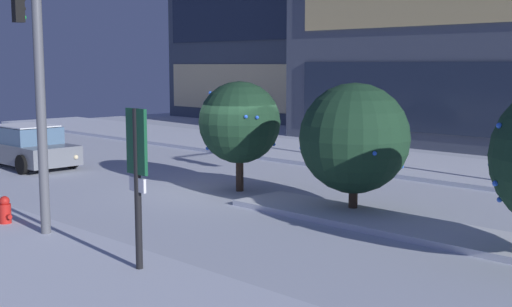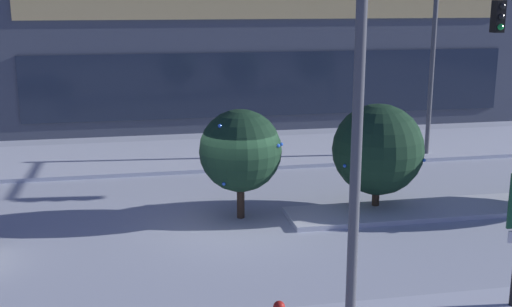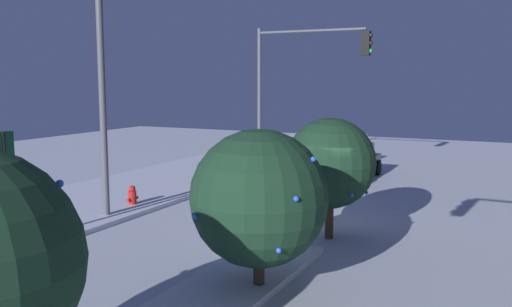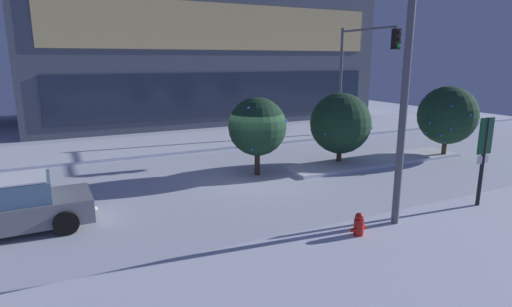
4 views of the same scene
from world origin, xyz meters
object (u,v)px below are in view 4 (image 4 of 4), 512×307
object	(u,v)px
traffic_light_corner_far_right	(362,62)
car_near	(4,208)
street_lamp_arched	(389,54)
fire_hydrant	(359,227)
decorated_tree_median	(340,123)
decorated_tree_right_of_median	(447,115)
parking_info_sign	(484,152)
decorated_tree_left_of_median	(257,127)

from	to	relation	value
traffic_light_corner_far_right	car_near	bearing A→B (deg)	-70.45
car_near	traffic_light_corner_far_right	bearing A→B (deg)	18.51
street_lamp_arched	traffic_light_corner_far_right	bearing A→B (deg)	-30.43
car_near	traffic_light_corner_far_right	xyz separation A→B (m)	(17.17, 6.10, 3.75)
fire_hydrant	decorated_tree_median	size ratio (longest dim) A/B	0.23
traffic_light_corner_far_right	decorated_tree_median	size ratio (longest dim) A/B	2.00
traffic_light_corner_far_right	decorated_tree_right_of_median	distance (m)	5.78
fire_hydrant	parking_info_sign	world-z (taller)	parking_info_sign
car_near	decorated_tree_left_of_median	world-z (taller)	decorated_tree_left_of_median
parking_info_sign	decorated_tree_left_of_median	xyz separation A→B (m)	(-4.40, 6.63, 0.13)
traffic_light_corner_far_right	street_lamp_arched	distance (m)	12.24
car_near	decorated_tree_right_of_median	world-z (taller)	decorated_tree_right_of_median
decorated_tree_right_of_median	parking_info_sign	bearing A→B (deg)	-132.88
decorated_tree_median	traffic_light_corner_far_right	bearing A→B (deg)	42.35
parking_info_sign	decorated_tree_left_of_median	distance (m)	7.96
street_lamp_arched	parking_info_sign	world-z (taller)	street_lamp_arched
street_lamp_arched	decorated_tree_median	world-z (taller)	street_lamp_arched
fire_hydrant	car_near	bearing A→B (deg)	150.64
street_lamp_arched	decorated_tree_left_of_median	distance (m)	6.50
traffic_light_corner_far_right	street_lamp_arched	xyz separation A→B (m)	(-7.39, -9.76, 0.26)
street_lamp_arched	parking_info_sign	size ratio (longest dim) A/B	2.49
traffic_light_corner_far_right	decorated_tree_right_of_median	bearing A→B (deg)	10.80
fire_hydrant	decorated_tree_median	world-z (taller)	decorated_tree_median
fire_hydrant	decorated_tree_left_of_median	size ratio (longest dim) A/B	0.24
fire_hydrant	decorated_tree_right_of_median	distance (m)	11.50
fire_hydrant	decorated_tree_right_of_median	size ratio (longest dim) A/B	0.22
decorated_tree_left_of_median	fire_hydrant	bearing A→B (deg)	-93.73
traffic_light_corner_far_right	parking_info_sign	xyz separation A→B (m)	(-4.09, -10.60, -2.62)
traffic_light_corner_far_right	decorated_tree_left_of_median	xyz separation A→B (m)	(-8.49, -3.97, -2.48)
traffic_light_corner_far_right	decorated_tree_left_of_median	bearing A→B (deg)	-64.94
parking_info_sign	decorated_tree_median	size ratio (longest dim) A/B	0.91
decorated_tree_median	decorated_tree_right_of_median	bearing A→B (deg)	-11.57
decorated_tree_median	decorated_tree_left_of_median	size ratio (longest dim) A/B	1.01
car_near	decorated_tree_right_of_median	xyz separation A→B (m)	(18.15, 0.95, 1.31)
traffic_light_corner_far_right	fire_hydrant	xyz separation A→B (m)	(-8.93, -10.73, -4.10)
parking_info_sign	decorated_tree_right_of_median	bearing A→B (deg)	-40.40
street_lamp_arched	decorated_tree_left_of_median	xyz separation A→B (m)	(-1.10, 5.79, -2.75)
street_lamp_arched	fire_hydrant	size ratio (longest dim) A/B	9.62
decorated_tree_median	decorated_tree_right_of_median	world-z (taller)	decorated_tree_right_of_median
car_near	decorated_tree_right_of_median	size ratio (longest dim) A/B	1.33
parking_info_sign	decorated_tree_right_of_median	world-z (taller)	decorated_tree_right_of_median
fire_hydrant	parking_info_sign	distance (m)	5.06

